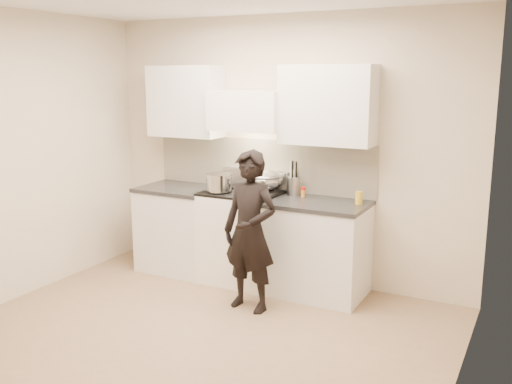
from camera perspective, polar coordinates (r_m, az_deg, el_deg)
ground_plane at (r=4.78m, az=-6.52°, el=-14.55°), size 4.00×4.00×0.00m
room_shell at (r=4.66m, az=-5.01°, el=5.35°), size 4.04×3.54×2.70m
stove at (r=5.90m, az=-1.32°, el=-4.40°), size 0.76×0.65×0.96m
counter_right at (r=5.57m, az=6.23°, el=-5.61°), size 0.92×0.67×0.92m
counter_left at (r=6.30m, az=-7.56°, el=-3.58°), size 0.82×0.67×0.92m
wok at (r=5.75m, az=0.84°, el=1.25°), size 0.40×0.50×0.32m
stock_pot at (r=5.74m, az=-3.72°, el=0.98°), size 0.35×0.33×0.17m
utensil_crock at (r=5.74m, az=3.77°, el=0.77°), size 0.13×0.13×0.34m
spice_jar at (r=5.63m, az=4.74°, el=-0.01°), size 0.04×0.04×0.10m
oil_glass at (r=5.40m, az=10.26°, el=-0.57°), size 0.07×0.07×0.12m
person at (r=5.11m, az=-0.60°, el=-3.96°), size 0.57×0.41×1.46m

